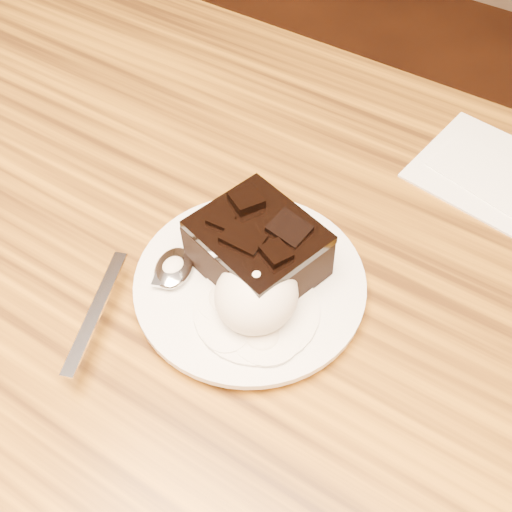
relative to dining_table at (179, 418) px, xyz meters
The scene contains 11 objects.
floor 0.38m from the dining_table, ahead, with size 4.00×4.00×0.00m, color black.
dining_table is the anchor object (origin of this frame).
plate 0.40m from the dining_table, 11.28° to the left, with size 0.20×0.20×0.02m, color white.
brownie 0.43m from the dining_table, 18.96° to the left, with size 0.10×0.09×0.05m, color black.
ice_cream_scoop 0.44m from the dining_table, ahead, with size 0.07×0.07×0.06m, color white.
melt_puddle 0.41m from the dining_table, ahead, with size 0.11×0.11×0.00m, color white.
spoon 0.40m from the dining_table, ahead, with size 0.03×0.18×0.01m, color silver, non-canonical shape.
napkin 0.53m from the dining_table, 50.11° to the left, with size 0.13×0.13×0.01m, color white.
crumb_a 0.40m from the dining_table, 19.19° to the left, with size 0.01×0.01×0.00m, color black.
crumb_b 0.42m from the dining_table, 11.15° to the left, with size 0.01×0.01×0.00m, color black.
crumb_c 0.42m from the dining_table, 13.11° to the right, with size 0.01×0.00×0.00m, color black.
Camera 1 is at (0.28, -0.24, 1.20)m, focal length 43.12 mm.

